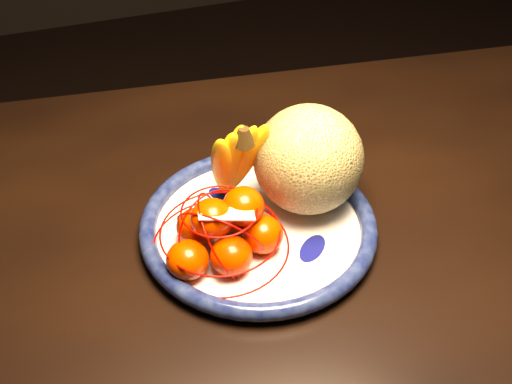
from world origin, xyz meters
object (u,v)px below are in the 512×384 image
object	(u,v)px
dining_table	(395,254)
mandarin_bag	(224,232)
fruit_bowl	(258,226)
banana_bunch	(234,158)
cantaloupe	(308,159)

from	to	relation	value
dining_table	mandarin_bag	bearing A→B (deg)	-174.91
fruit_bowl	banana_bunch	bearing A→B (deg)	105.37
dining_table	cantaloupe	world-z (taller)	cantaloupe
mandarin_bag	cantaloupe	bearing A→B (deg)	22.15
fruit_bowl	cantaloupe	size ratio (longest dim) A/B	2.15
fruit_bowl	mandarin_bag	bearing A→B (deg)	-153.53
dining_table	banana_bunch	distance (m)	0.30
cantaloupe	banana_bunch	distance (m)	0.10
dining_table	banana_bunch	world-z (taller)	banana_bunch
fruit_bowl	cantaloupe	xyz separation A→B (m)	(0.08, 0.03, 0.08)
banana_bunch	mandarin_bag	size ratio (longest dim) A/B	0.87
fruit_bowl	mandarin_bag	size ratio (longest dim) A/B	1.77
cantaloupe	banana_bunch	world-z (taller)	banana_bunch
cantaloupe	mandarin_bag	xyz separation A→B (m)	(-0.14, -0.06, -0.04)
fruit_bowl	banana_bunch	size ratio (longest dim) A/B	2.03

